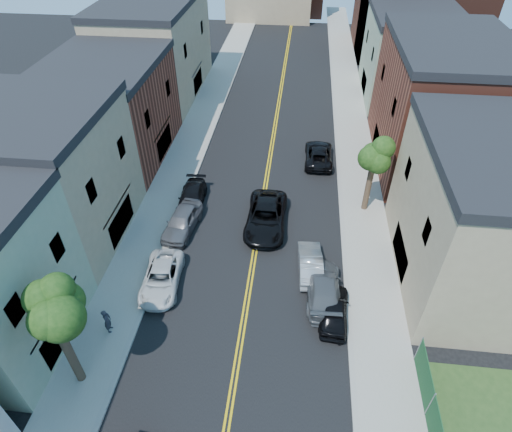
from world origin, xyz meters
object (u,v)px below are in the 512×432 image
(black_car_right, at_px, (334,310))
(dark_car_right_far, at_px, (319,154))
(black_car_left, at_px, (192,197))
(grey_car_right, at_px, (323,288))
(silver_car_right, at_px, (310,263))
(white_pickup, at_px, (162,278))
(black_suv_lane, at_px, (266,217))
(pedestrian_left, at_px, (107,321))
(grey_car_left, at_px, (182,221))

(black_car_right, height_order, dark_car_right_far, dark_car_right_far)
(black_car_left, distance_m, grey_car_right, 13.00)
(black_car_left, relative_size, grey_car_right, 0.89)
(grey_car_right, distance_m, silver_car_right, 2.19)
(white_pickup, xyz_separation_m, silver_car_right, (9.30, 2.26, 0.03))
(black_car_left, distance_m, black_car_right, 14.48)
(black_suv_lane, bearing_deg, black_car_right, -58.38)
(dark_car_right_far, xyz_separation_m, pedestrian_left, (-11.87, -19.61, 0.28))
(black_car_left, bearing_deg, black_suv_lane, -19.86)
(black_suv_lane, relative_size, pedestrian_left, 3.60)
(white_pickup, bearing_deg, black_suv_lane, 42.66)
(grey_car_left, relative_size, black_car_left, 1.01)
(black_car_left, height_order, silver_car_right, silver_car_right)
(white_pickup, height_order, dark_car_right_far, dark_car_right_far)
(silver_car_right, relative_size, black_suv_lane, 0.70)
(white_pickup, distance_m, pedestrian_left, 4.26)
(white_pickup, relative_size, grey_car_left, 1.03)
(grey_car_left, distance_m, pedestrian_left, 9.36)
(black_car_right, relative_size, black_suv_lane, 0.67)
(black_car_left, relative_size, black_car_right, 1.14)
(white_pickup, bearing_deg, grey_car_right, -3.31)
(grey_car_right, distance_m, dark_car_right_far, 15.64)
(silver_car_right, xyz_separation_m, dark_car_right_far, (0.57, 13.60, 0.02))
(grey_car_right, relative_size, pedestrian_left, 3.09)
(white_pickup, xyz_separation_m, pedestrian_left, (-2.00, -3.75, 0.32))
(dark_car_right_far, height_order, black_suv_lane, black_suv_lane)
(pedestrian_left, bearing_deg, grey_car_left, -23.21)
(dark_car_right_far, bearing_deg, black_suv_lane, 67.40)
(white_pickup, bearing_deg, dark_car_right_far, 53.53)
(grey_car_right, relative_size, silver_car_right, 1.23)
(dark_car_right_far, bearing_deg, grey_car_left, 46.51)
(grey_car_right, bearing_deg, black_car_right, 109.85)
(grey_car_left, xyz_separation_m, black_suv_lane, (6.00, 1.09, 0.04))
(dark_car_right_far, bearing_deg, grey_car_right, 90.72)
(grey_car_right, xyz_separation_m, black_suv_lane, (-4.11, 6.27, 0.09))
(dark_car_right_far, relative_size, pedestrian_left, 3.04)
(grey_car_right, xyz_separation_m, black_car_right, (0.62, -1.55, -0.07))
(silver_car_right, relative_size, dark_car_right_far, 0.83)
(grey_car_left, relative_size, black_suv_lane, 0.77)
(dark_car_right_far, xyz_separation_m, black_suv_lane, (-3.87, -9.37, 0.13))
(grey_car_right, relative_size, black_suv_lane, 0.86)
(grey_car_right, height_order, pedestrian_left, pedestrian_left)
(white_pickup, bearing_deg, silver_car_right, 9.07)
(grey_car_left, xyz_separation_m, black_car_left, (0.00, 3.00, -0.13))
(white_pickup, distance_m, grey_car_right, 10.11)
(white_pickup, height_order, pedestrian_left, pedestrian_left)
(grey_car_left, height_order, black_car_left, grey_car_left)
(silver_car_right, bearing_deg, pedestrian_left, 23.89)
(black_car_right, distance_m, black_suv_lane, 9.14)
(black_suv_lane, distance_m, pedestrian_left, 13.00)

